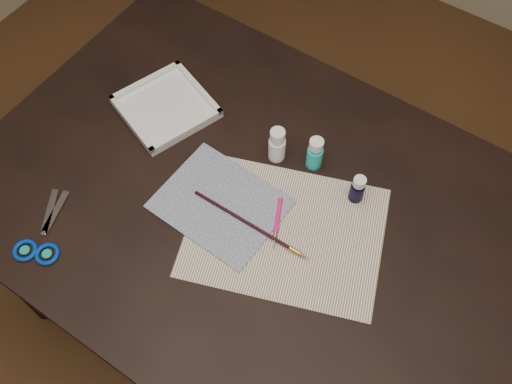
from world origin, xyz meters
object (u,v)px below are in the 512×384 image
Objects in this scene: paint_bottle_cyan at (315,153)px; scissors at (43,226)px; canvas at (220,204)px; paint_bottle_white at (277,144)px; palette_tray at (166,107)px; paper at (285,232)px; paint_bottle_navy at (358,189)px.

paint_bottle_cyan reaches higher than scissors.
paint_bottle_white reaches higher than canvas.
paint_bottle_cyan is 0.44× the size of scissors.
palette_tray is (-0.30, -0.04, -0.04)m from paint_bottle_white.
paint_bottle_white is 0.47× the size of scissors.
paper is 0.19m from paint_bottle_cyan.
canvas is at bearing -142.77° from paint_bottle_navy.
scissors reaches higher than paper.
canvas is at bearing -78.83° from scissors.
paint_bottle_navy is at bearing 1.14° from paint_bottle_white.
scissors is 0.40m from palette_tray.
canvas is 0.19m from paint_bottle_white.
palette_tray is (-0.51, -0.04, -0.03)m from paint_bottle_navy.
palette_tray reaches higher than paper.
paint_bottle_navy is at bearing 4.45° from palette_tray.
paint_bottle_white is 1.06× the size of paint_bottle_cyan.
paper is 1.57× the size of canvas.
palette_tray is (-0.42, 0.12, 0.01)m from paper.
paint_bottle_navy is (0.24, 0.18, 0.04)m from canvas.
paint_bottle_navy is at bearing -11.68° from paint_bottle_cyan.
scissors is (-0.40, -0.47, -0.04)m from paint_bottle_cyan.
paint_bottle_white is at bearing -160.27° from paint_bottle_cyan.
palette_tray is (0.02, 0.40, 0.01)m from scissors.
paint_bottle_navy is at bearing -81.04° from scissors.
paint_bottle_cyan reaches higher than paint_bottle_navy.
palette_tray is at bearing -175.55° from paint_bottle_navy.
paper is 0.16m from canvas.
scissors is (-0.53, -0.44, -0.03)m from paint_bottle_navy.
paint_bottle_white is at bearing 128.36° from paper.
paint_bottle_cyan is 0.62m from scissors.
paint_bottle_white is at bearing 6.71° from palette_tray.
paper is 4.66× the size of paint_bottle_cyan.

